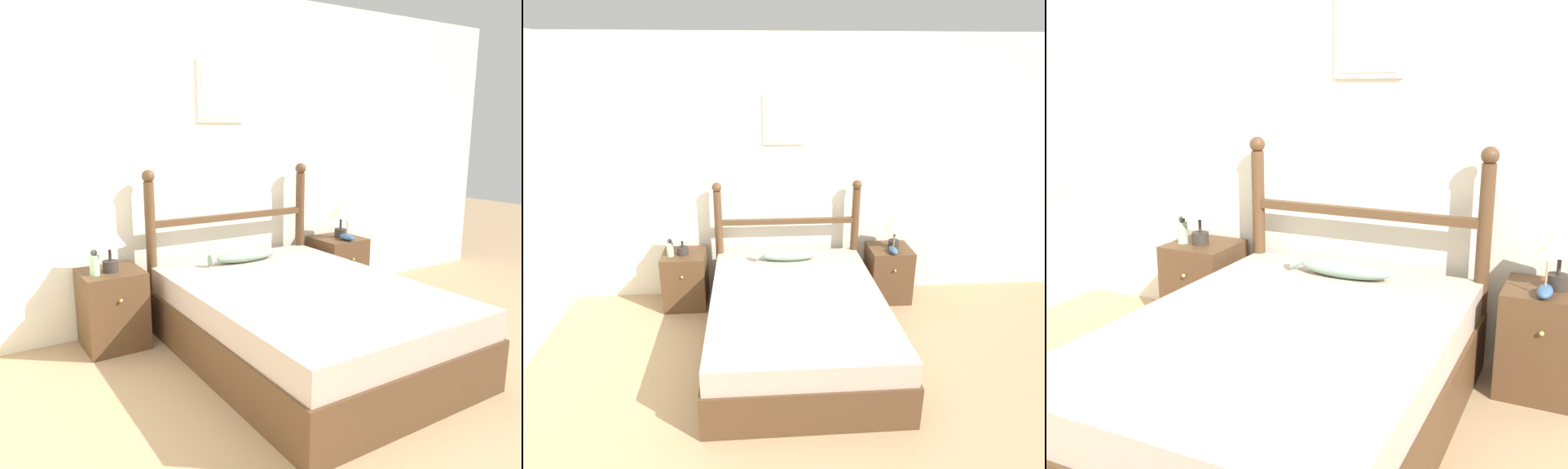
% 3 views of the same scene
% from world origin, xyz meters
% --- Properties ---
extents(wall_back, '(6.40, 0.08, 2.55)m').
position_xyz_m(wall_back, '(0.00, 1.73, 1.28)').
color(wall_back, beige).
rests_on(wall_back, ground_plane).
extents(bed, '(1.43, 2.01, 0.50)m').
position_xyz_m(bed, '(0.09, 0.61, 0.25)').
color(bed, '#4C331E').
rests_on(bed, ground_plane).
extents(headboard, '(1.45, 0.09, 1.22)m').
position_xyz_m(headboard, '(0.09, 1.58, 0.67)').
color(headboard, '#4C331E').
rests_on(headboard, ground_plane).
extents(nightstand_left, '(0.41, 0.43, 0.55)m').
position_xyz_m(nightstand_left, '(-0.93, 1.47, 0.27)').
color(nightstand_left, '#4C331E').
rests_on(nightstand_left, ground_plane).
extents(nightstand_right, '(0.41, 0.43, 0.55)m').
position_xyz_m(nightstand_right, '(1.10, 1.47, 0.27)').
color(nightstand_right, '#4C331E').
rests_on(nightstand_right, ground_plane).
extents(table_lamp_left, '(0.22, 0.22, 0.34)m').
position_xyz_m(table_lamp_left, '(-0.93, 1.44, 0.78)').
color(table_lamp_left, '#2D2823').
rests_on(table_lamp_left, nightstand_left).
extents(table_lamp_right, '(0.22, 0.22, 0.34)m').
position_xyz_m(table_lamp_right, '(1.14, 1.47, 0.78)').
color(table_lamp_right, '#2D2823').
rests_on(table_lamp_right, nightstand_right).
extents(bottle, '(0.06, 0.06, 0.18)m').
position_xyz_m(bottle, '(-1.05, 1.41, 0.63)').
color(bottle, '#99C699').
rests_on(bottle, nightstand_left).
extents(model_boat, '(0.07, 0.18, 0.17)m').
position_xyz_m(model_boat, '(1.10, 1.34, 0.58)').
color(model_boat, '#335684').
rests_on(model_boat, nightstand_right).
extents(fish_pillow, '(0.58, 0.15, 0.10)m').
position_xyz_m(fish_pillow, '(0.07, 1.34, 0.55)').
color(fish_pillow, gray).
rests_on(fish_pillow, bed).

